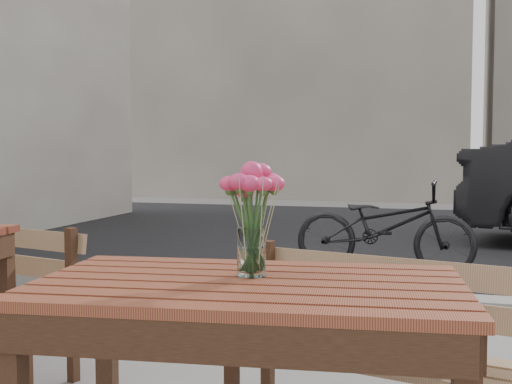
% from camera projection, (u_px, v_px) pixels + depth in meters
% --- Properties ---
extents(street, '(30.00, 8.12, 0.12)m').
position_uv_depth(street, '(402.00, 258.00, 6.53)').
color(street, black).
rests_on(street, ground).
extents(backdrop_buildings, '(15.50, 4.00, 8.00)m').
position_uv_depth(backdrop_buildings, '(432.00, 46.00, 15.22)').
color(backdrop_buildings, slate).
rests_on(backdrop_buildings, ground).
extents(main_table, '(1.29, 0.84, 0.76)m').
position_uv_depth(main_table, '(248.00, 323.00, 1.85)').
color(main_table, '#5B2018').
rests_on(main_table, ground).
extents(main_bench, '(1.30, 0.66, 0.78)m').
position_uv_depth(main_bench, '(398.00, 333.00, 2.32)').
color(main_bench, '#8F664A').
rests_on(main_bench, ground).
extents(main_vase, '(0.19, 0.19, 0.34)m').
position_uv_depth(main_vase, '(251.00, 205.00, 1.90)').
color(main_vase, white).
rests_on(main_vase, main_table).
extents(bicycle, '(1.65, 0.61, 0.86)m').
position_uv_depth(bicycle, '(384.00, 227.00, 5.89)').
color(bicycle, black).
rests_on(bicycle, ground).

